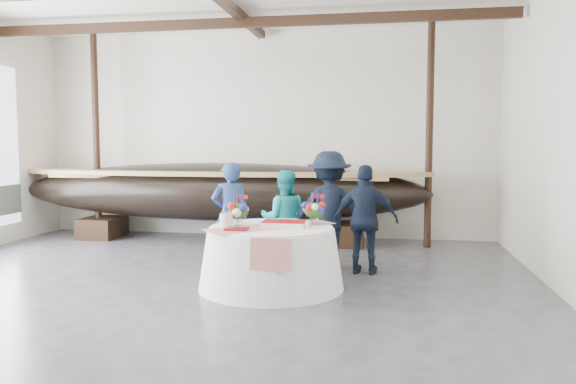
# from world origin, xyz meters

# --- Properties ---
(floor) EXTENTS (10.00, 12.00, 0.01)m
(floor) POSITION_xyz_m (0.00, 0.00, 0.00)
(floor) COLOR #3D3D42
(floor) RESTS_ON ground
(wall_back) EXTENTS (10.00, 0.02, 4.50)m
(wall_back) POSITION_xyz_m (0.00, 6.00, 2.25)
(wall_back) COLOR silver
(wall_back) RESTS_ON ground
(longboat_display) EXTENTS (8.79, 1.76, 1.65)m
(longboat_display) POSITION_xyz_m (-0.78, 5.10, 1.05)
(longboat_display) COLOR black
(longboat_display) RESTS_ON ground
(banquet_table) EXTENTS (2.06, 2.06, 0.88)m
(banquet_table) POSITION_xyz_m (1.08, 1.52, 0.44)
(banquet_table) COLOR white
(banquet_table) RESTS_ON ground
(tabletop_items) EXTENTS (1.77, 1.70, 0.40)m
(tabletop_items) POSITION_xyz_m (1.05, 1.65, 1.03)
(tabletop_items) COLOR red
(tabletop_items) RESTS_ON banquet_table
(guest_woman_blue) EXTENTS (0.75, 0.62, 1.74)m
(guest_woman_blue) POSITION_xyz_m (0.13, 2.80, 0.87)
(guest_woman_blue) COLOR navy
(guest_woman_blue) RESTS_ON ground
(guest_woman_teal) EXTENTS (0.87, 0.73, 1.61)m
(guest_woman_teal) POSITION_xyz_m (1.00, 2.96, 0.81)
(guest_woman_teal) COLOR #23ACB5
(guest_woman_teal) RESTS_ON ground
(guest_man_left) EXTENTS (1.36, 0.93, 1.93)m
(guest_man_left) POSITION_xyz_m (1.76, 2.98, 0.96)
(guest_man_left) COLOR black
(guest_man_left) RESTS_ON ground
(guest_man_right) EXTENTS (1.05, 0.53, 1.72)m
(guest_man_right) POSITION_xyz_m (2.37, 2.62, 0.86)
(guest_man_right) COLOR black
(guest_man_right) RESTS_ON ground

